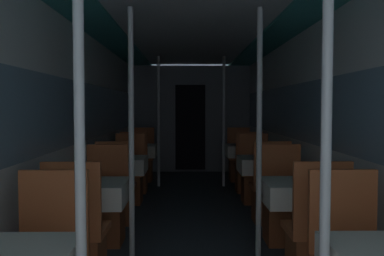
{
  "coord_description": "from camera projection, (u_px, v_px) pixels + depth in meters",
  "views": [
    {
      "loc": [
        -0.08,
        -0.99,
        1.4
      ],
      "look_at": [
        -0.03,
        2.61,
        1.22
      ],
      "focal_mm": 40.0,
      "sensor_mm": 36.0,
      "label": 1
    }
  ],
  "objects": [
    {
      "name": "dining_table_right_2",
      "position": [
        262.0,
        166.0,
        5.68
      ],
      "size": [
        0.6,
        0.6,
        0.73
      ],
      "color": "#4C4C51",
      "rests_on": "ground_plane"
    },
    {
      "name": "chair_left_near_2",
      "position": [
        117.0,
        198.0,
        5.12
      ],
      "size": [
        0.43,
        0.43,
        1.0
      ],
      "color": "brown",
      "rests_on": "ground_plane"
    },
    {
      "name": "dining_table_left_2",
      "position": [
        123.0,
        166.0,
        5.65
      ],
      "size": [
        0.6,
        0.6,
        0.73
      ],
      "color": "#4C4C51",
      "rests_on": "ground_plane"
    },
    {
      "name": "chair_right_far_2",
      "position": [
        255.0,
        182.0,
        6.24
      ],
      "size": [
        0.43,
        0.43,
        1.0
      ],
      "rotation": [
        0.0,
        0.0,
        3.14
      ],
      "color": "brown",
      "rests_on": "ground_plane"
    },
    {
      "name": "chair_left_near_3",
      "position": [
        135.0,
        174.0,
        6.95
      ],
      "size": [
        0.43,
        0.43,
        1.0
      ],
      "color": "brown",
      "rests_on": "ground_plane"
    },
    {
      "name": "bulkhead_far",
      "position": [
        190.0,
        119.0,
        9.18
      ],
      "size": [
        2.55,
        0.09,
        2.27
      ],
      "color": "slate",
      "rests_on": "ground_plane"
    },
    {
      "name": "chair_right_near_2",
      "position": [
        269.0,
        198.0,
        5.15
      ],
      "size": [
        0.43,
        0.43,
        1.0
      ],
      "color": "brown",
      "rests_on": "ground_plane"
    },
    {
      "name": "dining_table_right_1",
      "position": [
        297.0,
        194.0,
        3.85
      ],
      "size": [
        0.6,
        0.6,
        0.73
      ],
      "color": "#4C4C51",
      "rests_on": "ground_plane"
    },
    {
      "name": "chair_left_far_3",
      "position": [
        142.0,
        165.0,
        8.04
      ],
      "size": [
        0.43,
        0.43,
        1.0
      ],
      "rotation": [
        0.0,
        0.0,
        3.14
      ],
      "color": "brown",
      "rests_on": "ground_plane"
    },
    {
      "name": "ceiling_panel",
      "position": [
        194.0,
        24.0,
        4.75
      ],
      "size": [
        2.6,
        10.41,
        0.07
      ],
      "color": "silver",
      "rests_on": "wall_left"
    },
    {
      "name": "dining_table_right_3",
      "position": [
        243.0,
        152.0,
        7.5
      ],
      "size": [
        0.6,
        0.6,
        0.73
      ],
      "color": "#4C4C51",
      "rests_on": "ground_plane"
    },
    {
      "name": "dining_table_left_3",
      "position": [
        139.0,
        152.0,
        7.48
      ],
      "size": [
        0.6,
        0.6,
        0.73
      ],
      "color": "#4C4C51",
      "rests_on": "ground_plane"
    },
    {
      "name": "support_pole_left_3",
      "position": [
        159.0,
        122.0,
        7.46
      ],
      "size": [
        0.05,
        0.05,
        2.27
      ],
      "color": "silver",
      "rests_on": "ground_plane"
    },
    {
      "name": "support_pole_left_0",
      "position": [
        80.0,
        164.0,
        1.97
      ],
      "size": [
        0.05,
        0.05,
        2.27
      ],
      "color": "silver",
      "rests_on": "ground_plane"
    },
    {
      "name": "chair_left_near_1",
      "position": [
        78.0,
        249.0,
        3.3
      ],
      "size": [
        0.43,
        0.43,
        1.0
      ],
      "color": "brown",
      "rests_on": "ground_plane"
    },
    {
      "name": "support_pole_left_1",
      "position": [
        131.0,
        136.0,
        3.8
      ],
      "size": [
        0.05,
        0.05,
        2.27
      ],
      "color": "silver",
      "rests_on": "ground_plane"
    },
    {
      "name": "support_pole_right_0",
      "position": [
        326.0,
        163.0,
        1.99
      ],
      "size": [
        0.05,
        0.05,
        2.27
      ],
      "color": "silver",
      "rests_on": "ground_plane"
    },
    {
      "name": "dining_table_left_1",
      "position": [
        93.0,
        195.0,
        3.83
      ],
      "size": [
        0.6,
        0.6,
        0.73
      ],
      "color": "#4C4C51",
      "rests_on": "ground_plane"
    },
    {
      "name": "support_pole_right_3",
      "position": [
        224.0,
        122.0,
        7.47
      ],
      "size": [
        0.05,
        0.05,
        2.27
      ],
      "color": "silver",
      "rests_on": "ground_plane"
    },
    {
      "name": "chair_right_far_1",
      "position": [
        283.0,
        213.0,
        4.41
      ],
      "size": [
        0.43,
        0.43,
        1.0
      ],
      "rotation": [
        0.0,
        0.0,
        3.14
      ],
      "color": "brown",
      "rests_on": "ground_plane"
    },
    {
      "name": "chair_right_near_3",
      "position": [
        248.0,
        174.0,
        6.98
      ],
      "size": [
        0.43,
        0.43,
        1.0
      ],
      "color": "brown",
      "rests_on": "ground_plane"
    },
    {
      "name": "chair_left_far_2",
      "position": [
        129.0,
        182.0,
        6.21
      ],
      "size": [
        0.43,
        0.43,
        1.0
      ],
      "rotation": [
        0.0,
        0.0,
        3.14
      ],
      "color": "brown",
      "rests_on": "ground_plane"
    },
    {
      "name": "support_pole_right_1",
      "position": [
        259.0,
        136.0,
        3.82
      ],
      "size": [
        0.05,
        0.05,
        2.27
      ],
      "color": "silver",
      "rests_on": "ground_plane"
    },
    {
      "name": "chair_right_near_1",
      "position": [
        315.0,
        248.0,
        3.32
      ],
      "size": [
        0.43,
        0.43,
        1.0
      ],
      "color": "brown",
      "rests_on": "ground_plane"
    },
    {
      "name": "chair_left_far_1",
      "position": [
        105.0,
        214.0,
        4.39
      ],
      "size": [
        0.43,
        0.43,
        1.0
      ],
      "rotation": [
        0.0,
        0.0,
        3.14
      ],
      "color": "brown",
      "rests_on": "ground_plane"
    },
    {
      "name": "chair_right_far_3",
      "position": [
        239.0,
        165.0,
        8.07
      ],
      "size": [
        0.43,
        0.43,
        1.0
      ],
      "rotation": [
        0.0,
        0.0,
        3.14
      ],
      "color": "brown",
      "rests_on": "ground_plane"
    },
    {
      "name": "wall_right",
      "position": [
        308.0,
        127.0,
        4.82
      ],
      "size": [
        0.05,
        10.41,
        2.27
      ],
      "color": "silver",
      "rests_on": "ground_plane"
    },
    {
      "name": "wall_left",
      "position": [
        78.0,
        128.0,
        4.79
      ],
      "size": [
        0.05,
        10.41,
        2.27
      ],
      "color": "silver",
      "rests_on": "ground_plane"
    }
  ]
}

